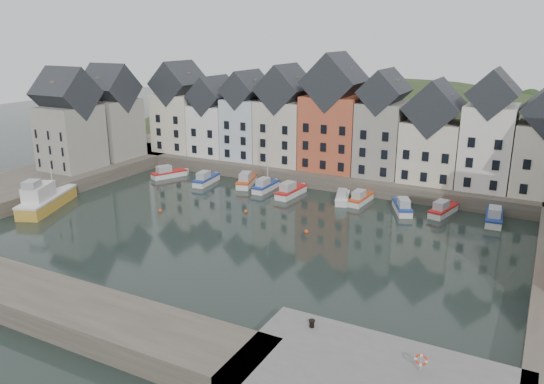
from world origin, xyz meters
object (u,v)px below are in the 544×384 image
Objects in this scene: mooring_bollard at (312,323)px; life_ring_post at (421,360)px; boat_a at (168,173)px; boat_d at (265,186)px; large_vessel at (45,200)px.

life_ring_post is (8.19, -1.70, 0.55)m from mooring_bollard.
life_ring_post is at bearing -11.83° from boat_a.
boat_a is 0.54× the size of boat_d.
life_ring_post reaches higher than mooring_bollard.
boat_d is 0.95× the size of large_vessel.
boat_d is (17.48, 0.81, 0.06)m from boat_a.
boat_d is 30.25m from large_vessel.
large_vessel is (-4.02, -20.47, 0.71)m from boat_a.
life_ring_post is at bearing -11.69° from mooring_bollard.
life_ring_post is (52.43, -15.15, 1.50)m from large_vessel.
large_vessel is at bearing 163.08° from mooring_bollard.
life_ring_post is (48.41, -35.62, 2.21)m from boat_a.
life_ring_post is at bearing -38.74° from large_vessel.
large_vessel is 54.60m from life_ring_post.
life_ring_post is (30.93, -36.43, 2.15)m from boat_d.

